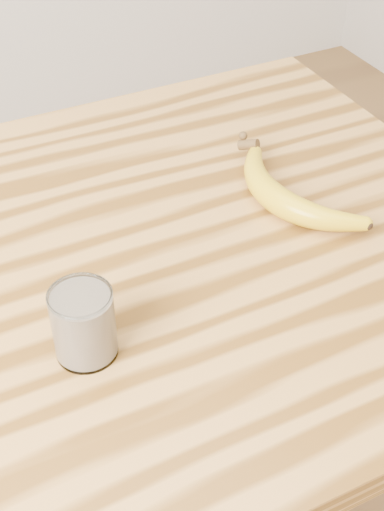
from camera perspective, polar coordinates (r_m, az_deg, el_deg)
name	(u,v)px	position (r m, az deg, el deg)	size (l,w,h in m)	color
table	(66,349)	(0.98, -10.04, -7.39)	(1.20, 0.80, 0.90)	#A47335
smoothie_glass	(84,324)	(0.77, -8.69, -5.43)	(0.07, 0.07, 0.09)	white
banana	(277,200)	(0.98, 6.83, 4.41)	(0.12, 0.32, 0.04)	gold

